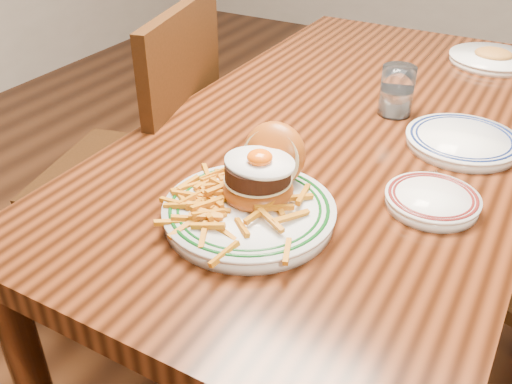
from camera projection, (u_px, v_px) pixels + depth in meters
The scene contains 8 objects.
floor at pixel (330, 343), 1.76m from camera, with size 6.00×6.00×0.00m, color black.
table at pixel (349, 155), 1.40m from camera, with size 0.85×1.60×0.75m.
chair_left at pixel (148, 164), 1.64m from camera, with size 0.55×0.55×0.98m.
main_plate at pixel (254, 196), 1.01m from camera, with size 0.31×0.32×0.15m.
side_plate at pixel (432, 199), 1.05m from camera, with size 0.17×0.18×0.03m.
rear_plate at pixel (463, 140), 1.24m from camera, with size 0.24×0.24×0.03m.
water_glass at pixel (396, 94), 1.36m from camera, with size 0.08×0.08×0.12m.
far_plate at pixel (493, 58), 1.68m from camera, with size 0.25×0.25×0.04m.
Camera 1 is at (0.40, -1.18, 1.34)m, focal length 40.00 mm.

